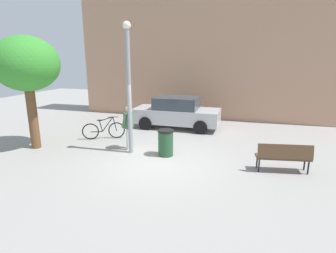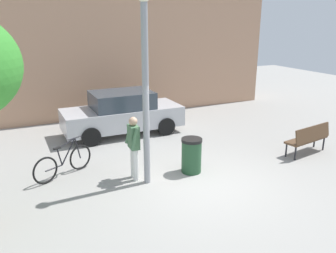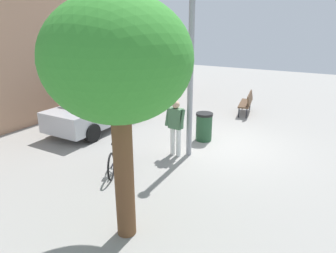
% 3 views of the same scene
% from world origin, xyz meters
% --- Properties ---
extents(ground_plane, '(36.00, 36.00, 0.00)m').
position_xyz_m(ground_plane, '(0.00, 0.00, 0.00)').
color(ground_plane, gray).
extents(building_facade, '(14.44, 2.00, 7.60)m').
position_xyz_m(building_facade, '(0.00, 8.13, 3.80)').
color(building_facade, tan).
rests_on(building_facade, ground_plane).
extents(lamppost, '(0.28, 0.28, 4.61)m').
position_xyz_m(lamppost, '(-1.27, 0.67, 2.55)').
color(lamppost, gray).
rests_on(lamppost, ground_plane).
extents(person_by_lamppost, '(0.29, 0.60, 1.67)m').
position_xyz_m(person_by_lamppost, '(-1.49, 1.01, 0.97)').
color(person_by_lamppost, white).
rests_on(person_by_lamppost, ground_plane).
extents(park_bench, '(1.66, 0.74, 0.92)m').
position_xyz_m(park_bench, '(3.94, 0.41, 0.55)').
color(park_bench, '#513823').
rests_on(park_bench, ground_plane).
extents(plaza_tree, '(2.36, 2.36, 4.22)m').
position_xyz_m(plaza_tree, '(-5.05, 0.10, 3.16)').
color(plaza_tree, brown).
rests_on(plaza_tree, ground_plane).
extents(bicycle_black, '(1.62, 0.89, 0.97)m').
position_xyz_m(bicycle_black, '(-3.12, 1.94, 0.38)').
color(bicycle_black, black).
rests_on(bicycle_black, ground_plane).
extents(parked_car_silver, '(4.21, 1.84, 1.55)m').
position_xyz_m(parked_car_silver, '(-0.63, 4.72, 0.77)').
color(parked_car_silver, '#B7B7BC').
rests_on(parked_car_silver, ground_plane).
extents(trash_bin, '(0.56, 0.56, 0.95)m').
position_xyz_m(trash_bin, '(0.05, 0.76, 0.48)').
color(trash_bin, '#234C2D').
rests_on(trash_bin, ground_plane).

